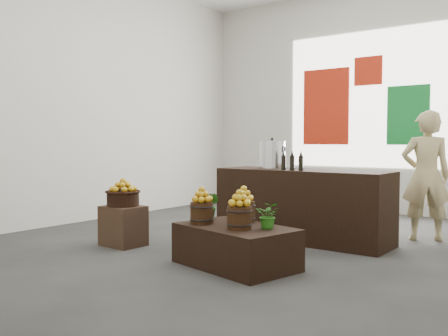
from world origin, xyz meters
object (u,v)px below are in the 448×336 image
Objects in this scene: wicker_basket at (123,199)px; display_table at (236,246)px; counter at (303,205)px; shopper at (426,176)px; stock_pot_left at (272,156)px; crate at (123,226)px.

wicker_basket is 1.71m from display_table.
shopper is (1.24, 0.94, 0.37)m from counter.
stock_pot_left reaches higher than wicker_basket.
display_table is 0.54× the size of counter.
wicker_basket is 0.23× the size of shopper.
shopper reaches higher than stock_pot_left.
counter is at bearing 44.16° from crate.
display_table is 3.49× the size of stock_pot_left.
shopper reaches higher than crate.
crate is 1.41× the size of stock_pot_left.
wicker_basket is 0.32× the size of display_table.
counter is at bearing 105.94° from display_table.
crate is at bearing -167.96° from display_table.
crate reaches higher than display_table.
counter reaches higher than display_table.
wicker_basket is at bearing -126.41° from stock_pot_left.
stock_pot_left reaches higher than counter.
stock_pot_left is (-0.53, 1.59, 0.86)m from display_table.
crate is 0.40× the size of display_table.
counter reaches higher than crate.
stock_pot_left is (1.15, 1.55, 0.50)m from wicker_basket.
counter is (1.60, 1.55, 0.21)m from crate.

